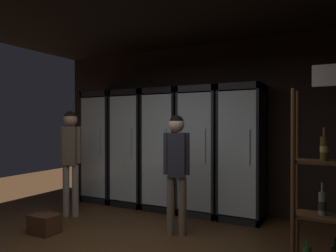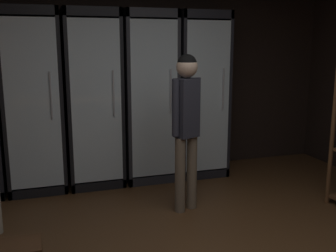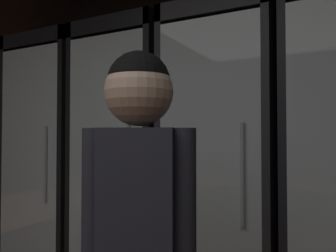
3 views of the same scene
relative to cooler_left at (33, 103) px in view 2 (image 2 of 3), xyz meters
The scene contains 6 objects.
wall_back 1.39m from the cooler_left, 13.59° to the left, with size 6.00×0.06×2.80m, color black.
cooler_left is the anchor object (origin of this frame).
cooler_center 0.66m from the cooler_left, ahead, with size 0.63×0.64×2.04m.
cooler_right 1.33m from the cooler_left, ahead, with size 0.63×0.64×2.04m.
cooler_far_right 1.99m from the cooler_left, ahead, with size 0.63×0.64×2.04m.
shopper_near 1.82m from the cooler_left, 38.62° to the right, with size 0.32×0.22×1.56m.
Camera 2 is at (-1.20, -1.98, 1.65)m, focal length 42.51 mm.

